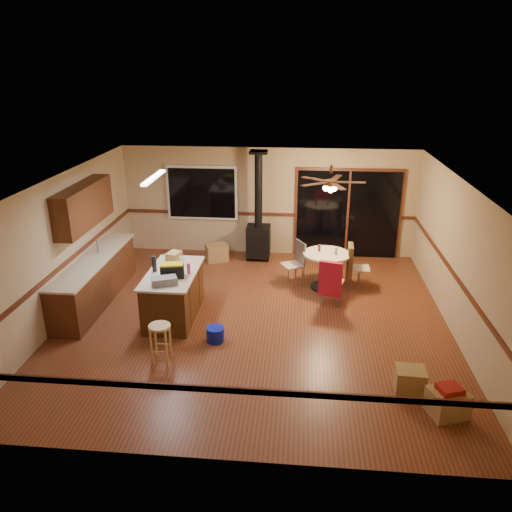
# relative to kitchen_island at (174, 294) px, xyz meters

# --- Properties ---
(floor) EXTENTS (7.00, 7.00, 0.00)m
(floor) POSITION_rel_kitchen_island_xyz_m (1.50, 0.00, -0.45)
(floor) COLOR brown
(floor) RESTS_ON ground
(ceiling) EXTENTS (7.00, 7.00, 0.00)m
(ceiling) POSITION_rel_kitchen_island_xyz_m (1.50, 0.00, 2.15)
(ceiling) COLOR silver
(ceiling) RESTS_ON ground
(wall_back) EXTENTS (7.00, 0.00, 7.00)m
(wall_back) POSITION_rel_kitchen_island_xyz_m (1.50, 3.50, 0.85)
(wall_back) COLOR tan
(wall_back) RESTS_ON ground
(wall_front) EXTENTS (7.00, 0.00, 7.00)m
(wall_front) POSITION_rel_kitchen_island_xyz_m (1.50, -3.50, 0.85)
(wall_front) COLOR tan
(wall_front) RESTS_ON ground
(wall_left) EXTENTS (0.00, 7.00, 7.00)m
(wall_left) POSITION_rel_kitchen_island_xyz_m (-2.00, 0.00, 0.85)
(wall_left) COLOR tan
(wall_left) RESTS_ON ground
(wall_right) EXTENTS (0.00, 7.00, 7.00)m
(wall_right) POSITION_rel_kitchen_island_xyz_m (5.00, 0.00, 0.85)
(wall_right) COLOR tan
(wall_right) RESTS_ON ground
(chair_rail) EXTENTS (7.00, 7.00, 0.08)m
(chair_rail) POSITION_rel_kitchen_island_xyz_m (1.50, 0.00, 0.55)
(chair_rail) COLOR #4E2213
(chair_rail) RESTS_ON ground
(window) EXTENTS (1.72, 0.10, 1.32)m
(window) POSITION_rel_kitchen_island_xyz_m (-0.10, 3.45, 1.05)
(window) COLOR black
(window) RESTS_ON ground
(sliding_door) EXTENTS (2.52, 0.10, 2.10)m
(sliding_door) POSITION_rel_kitchen_island_xyz_m (3.40, 3.45, 0.60)
(sliding_door) COLOR black
(sliding_door) RESTS_ON ground
(lower_cabinets) EXTENTS (0.60, 3.00, 0.86)m
(lower_cabinets) POSITION_rel_kitchen_island_xyz_m (-1.70, 0.50, -0.02)
(lower_cabinets) COLOR #4F2814
(lower_cabinets) RESTS_ON ground
(countertop) EXTENTS (0.64, 3.04, 0.04)m
(countertop) POSITION_rel_kitchen_island_xyz_m (-1.70, 0.50, 0.43)
(countertop) COLOR #C5B499
(countertop) RESTS_ON lower_cabinets
(upper_cabinets) EXTENTS (0.35, 2.00, 0.80)m
(upper_cabinets) POSITION_rel_kitchen_island_xyz_m (-1.83, 0.70, 1.45)
(upper_cabinets) COLOR #4F2814
(upper_cabinets) RESTS_ON ground
(kitchen_island) EXTENTS (0.88, 1.68, 0.90)m
(kitchen_island) POSITION_rel_kitchen_island_xyz_m (0.00, 0.00, 0.00)
(kitchen_island) COLOR #442611
(kitchen_island) RESTS_ON ground
(wood_stove) EXTENTS (0.55, 0.50, 2.52)m
(wood_stove) POSITION_rel_kitchen_island_xyz_m (1.30, 3.05, 0.28)
(wood_stove) COLOR black
(wood_stove) RESTS_ON ground
(ceiling_fan) EXTENTS (0.24, 0.24, 0.55)m
(ceiling_fan) POSITION_rel_kitchen_island_xyz_m (2.84, 1.54, 1.76)
(ceiling_fan) COLOR brown
(ceiling_fan) RESTS_ON ceiling
(fluorescent_strip) EXTENTS (0.10, 1.20, 0.04)m
(fluorescent_strip) POSITION_rel_kitchen_island_xyz_m (-0.30, 0.30, 2.11)
(fluorescent_strip) COLOR white
(fluorescent_strip) RESTS_ON ceiling
(toolbox_grey) EXTENTS (0.48, 0.38, 0.13)m
(toolbox_grey) POSITION_rel_kitchen_island_xyz_m (0.01, -0.53, 0.51)
(toolbox_grey) COLOR slate
(toolbox_grey) RESTS_ON kitchen_island
(toolbox_black) EXTENTS (0.44, 0.29, 0.23)m
(toolbox_black) POSITION_rel_kitchen_island_xyz_m (0.07, -0.22, 0.56)
(toolbox_black) COLOR black
(toolbox_black) RESTS_ON kitchen_island
(toolbox_yellow_lid) EXTENTS (0.42, 0.28, 0.03)m
(toolbox_yellow_lid) POSITION_rel_kitchen_island_xyz_m (0.07, -0.22, 0.69)
(toolbox_yellow_lid) COLOR gold
(toolbox_yellow_lid) RESTS_ON toolbox_black
(box_on_island) EXTENTS (0.29, 0.34, 0.20)m
(box_on_island) POSITION_rel_kitchen_island_xyz_m (-0.08, 0.49, 0.55)
(box_on_island) COLOR olive
(box_on_island) RESTS_ON kitchen_island
(bottle_dark) EXTENTS (0.11, 0.11, 0.29)m
(bottle_dark) POSITION_rel_kitchen_island_xyz_m (-0.32, 0.00, 0.59)
(bottle_dark) COLOR black
(bottle_dark) RESTS_ON kitchen_island
(bottle_pink) EXTENTS (0.07, 0.07, 0.20)m
(bottle_pink) POSITION_rel_kitchen_island_xyz_m (0.32, -0.04, 0.55)
(bottle_pink) COLOR #D84C8C
(bottle_pink) RESTS_ON kitchen_island
(bottle_white) EXTENTS (0.07, 0.07, 0.17)m
(bottle_white) POSITION_rel_kitchen_island_xyz_m (0.09, 0.33, 0.53)
(bottle_white) COLOR white
(bottle_white) RESTS_ON kitchen_island
(bar_stool) EXTENTS (0.38, 0.38, 0.63)m
(bar_stool) POSITION_rel_kitchen_island_xyz_m (0.15, -1.46, -0.14)
(bar_stool) COLOR tan
(bar_stool) RESTS_ON floor
(blue_bucket) EXTENTS (0.37, 0.37, 0.25)m
(blue_bucket) POSITION_rel_kitchen_island_xyz_m (0.91, -0.81, -0.33)
(blue_bucket) COLOR #0C19A9
(blue_bucket) RESTS_ON floor
(dining_table) EXTENTS (0.97, 0.97, 0.78)m
(dining_table) POSITION_rel_kitchen_island_xyz_m (2.84, 1.54, 0.08)
(dining_table) COLOR black
(dining_table) RESTS_ON ground
(glass_red) EXTENTS (0.05, 0.05, 0.15)m
(glass_red) POSITION_rel_kitchen_island_xyz_m (2.69, 1.64, 0.40)
(glass_red) COLOR #590C14
(glass_red) RESTS_ON dining_table
(glass_cream) EXTENTS (0.08, 0.08, 0.16)m
(glass_cream) POSITION_rel_kitchen_island_xyz_m (3.02, 1.49, 0.41)
(glass_cream) COLOR beige
(glass_cream) RESTS_ON dining_table
(chair_left) EXTENTS (0.55, 0.55, 0.51)m
(chair_left) POSITION_rel_kitchen_island_xyz_m (2.24, 1.69, 0.14)
(chair_left) COLOR tan
(chair_left) RESTS_ON ground
(chair_near) EXTENTS (0.53, 0.55, 0.70)m
(chair_near) POSITION_rel_kitchen_island_xyz_m (2.90, 0.66, 0.14)
(chair_near) COLOR tan
(chair_near) RESTS_ON ground
(chair_right) EXTENTS (0.48, 0.44, 0.70)m
(chair_right) POSITION_rel_kitchen_island_xyz_m (3.36, 1.59, 0.14)
(chair_right) COLOR tan
(chair_right) RESTS_ON ground
(box_under_window) EXTENTS (0.61, 0.56, 0.40)m
(box_under_window) POSITION_rel_kitchen_island_xyz_m (0.32, 2.86, -0.26)
(box_under_window) COLOR olive
(box_under_window) RESTS_ON floor
(box_corner_a) EXTENTS (0.58, 0.54, 0.37)m
(box_corner_a) POSITION_rel_kitchen_island_xyz_m (4.34, -2.39, -0.27)
(box_corner_a) COLOR olive
(box_corner_a) RESTS_ON floor
(box_corner_b) EXTENTS (0.44, 0.38, 0.34)m
(box_corner_b) POSITION_rel_kitchen_island_xyz_m (3.94, -1.88, -0.28)
(box_corner_b) COLOR olive
(box_corner_b) RESTS_ON floor
(box_small_red) EXTENTS (0.37, 0.34, 0.08)m
(box_small_red) POSITION_rel_kitchen_island_xyz_m (4.34, -2.39, -0.05)
(box_small_red) COLOR maroon
(box_small_red) RESTS_ON box_corner_a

